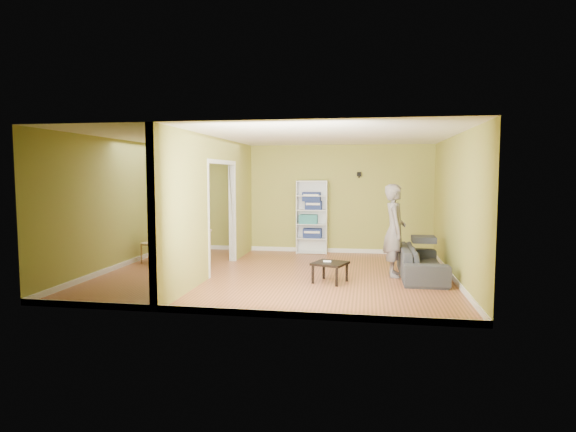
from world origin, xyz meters
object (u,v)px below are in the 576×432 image
Objects in this scene: sofa at (421,257)px; chair_left at (150,242)px; person at (395,222)px; dining_table at (181,234)px; bookshelf at (312,217)px; chair_near at (176,243)px; coffee_table at (330,265)px; chair_far at (192,236)px.

chair_left reaches higher than sofa.
person is 4.45m from dining_table.
bookshelf is 1.99× the size of chair_left.
chair_near reaches higher than sofa.
chair_left reaches higher than coffee_table.
chair_left is (-0.69, -0.01, -0.19)m from dining_table.
person is 2.29× the size of chair_left.
person is 4.58m from chair_far.
person reaches higher than chair_near.
sofa is 3.64× the size of coffee_table.
dining_table is 0.65m from chair_far.
sofa is 4.79m from chair_near.
sofa is at bearing -96.35° from person.
person is 1.79× the size of dining_table.
chair_left is (-3.28, -1.85, -0.43)m from bookshelf.
bookshelf reaches higher than dining_table.
chair_near is 1.05× the size of chair_far.
chair_far is (-0.10, 1.17, -0.02)m from chair_near.
chair_far is (-3.26, 1.93, 0.20)m from coffee_table.
sofa is 2.23× the size of chair_left.
chair_near is at bearing 89.24° from sofa.
sofa is 1.87× the size of chair_near.
bookshelf is at bearing 28.60° from chair_near.
chair_near reaches higher than chair_left.
chair_far is at bearing -155.06° from bookshelf.
coffee_table is at bearing 91.63° from chair_left.
bookshelf is 1.55× the size of dining_table.
person reaches higher than bookshelf.
chair_far is (-2.59, -1.20, -0.37)m from bookshelf.
chair_near is at bearing 166.51° from coffee_table.
dining_table is (-4.40, 0.56, -0.38)m from person.
coffee_table is at bearing 113.20° from sofa.
bookshelf is 1.74× the size of chair_far.
chair_near is (0.80, -0.52, 0.09)m from chair_left.
person reaches higher than dining_table.
person is at bearing 32.73° from coffee_table.
bookshelf is 2.88m from chair_far.
chair_near is at bearing -78.82° from dining_table.
chair_far reaches higher than coffee_table.
bookshelf is 3.19m from dining_table.
chair_far reaches higher than chair_left.
coffee_table is at bearing -77.87° from bookshelf.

